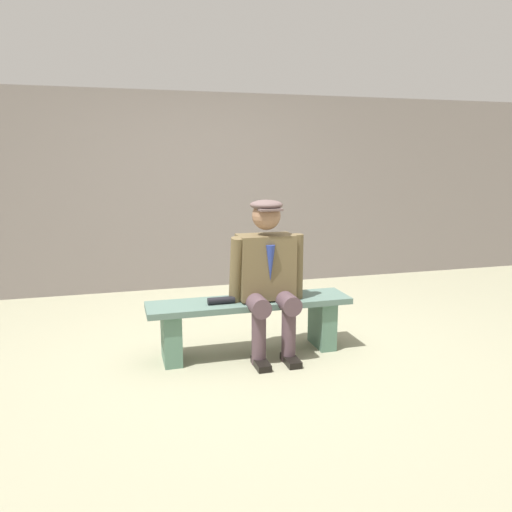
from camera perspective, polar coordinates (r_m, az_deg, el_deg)
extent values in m
plane|color=gray|center=(4.13, -0.70, -10.91)|extent=(30.00, 30.00, 0.00)
cube|color=#506B60|center=(3.99, -0.71, -5.31)|extent=(1.61, 0.37, 0.05)
cube|color=#4E7460|center=(4.25, 7.49, -7.50)|extent=(0.13, 0.31, 0.40)
cube|color=#4E7460|center=(3.95, -9.56, -9.01)|extent=(0.13, 0.31, 0.40)
cube|color=brown|center=(3.95, 1.07, -1.17)|extent=(0.43, 0.26, 0.50)
cylinder|color=#1E2338|center=(3.91, 1.08, 1.99)|extent=(0.24, 0.24, 0.06)
cone|color=navy|center=(3.82, 1.65, -0.80)|extent=(0.07, 0.07, 0.28)
sphere|color=#8C664C|center=(3.87, 1.18, 4.58)|extent=(0.22, 0.22, 0.22)
ellipsoid|color=brown|center=(3.86, 1.18, 5.80)|extent=(0.25, 0.25, 0.08)
cube|color=brown|center=(3.77, 1.62, 5.25)|extent=(0.18, 0.10, 0.02)
cylinder|color=#4E3A41|center=(3.94, 3.20, -4.97)|extent=(0.15, 0.41, 0.15)
cylinder|color=#4E3A41|center=(3.91, 3.71, -8.63)|extent=(0.11, 0.11, 0.46)
cube|color=black|center=(3.93, 3.97, -11.70)|extent=(0.10, 0.24, 0.05)
cylinder|color=brown|center=(4.00, 4.62, -1.62)|extent=(0.10, 0.10, 0.58)
cylinder|color=#4E3A41|center=(3.88, -0.14, -5.24)|extent=(0.15, 0.41, 0.15)
cylinder|color=#4E3A41|center=(3.84, 0.32, -8.97)|extent=(0.11, 0.11, 0.46)
cube|color=black|center=(3.86, 0.57, -12.09)|extent=(0.10, 0.24, 0.05)
cylinder|color=brown|center=(3.86, -2.26, -2.06)|extent=(0.12, 0.19, 0.59)
cylinder|color=black|center=(3.88, -3.95, -5.03)|extent=(0.21, 0.06, 0.06)
cube|color=slate|center=(6.15, -6.44, 7.24)|extent=(12.00, 0.24, 2.29)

